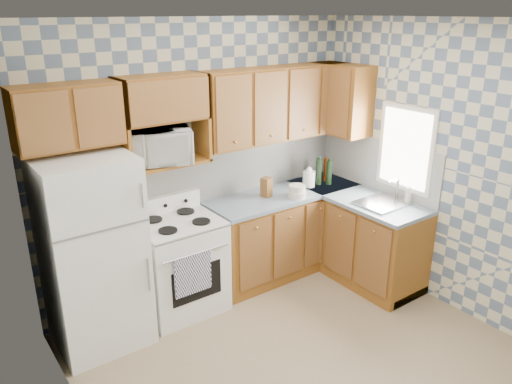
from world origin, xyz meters
TOP-DOWN VIEW (x-y plane):
  - floor at (0.00, 0.00)m, footprint 3.40×3.40m
  - back_wall at (0.00, 1.60)m, footprint 3.40×0.02m
  - right_wall at (1.70, 0.00)m, footprint 0.02×3.20m
  - backsplash_back at (0.40, 1.59)m, footprint 2.60×0.02m
  - backsplash_right at (1.69, 0.80)m, footprint 0.02×1.60m
  - refrigerator at (-1.27, 1.25)m, footprint 0.75×0.70m
  - stove_body at (-0.47, 1.28)m, footprint 0.76×0.65m
  - cooktop at (-0.47, 1.28)m, footprint 0.76×0.65m
  - backguard at (-0.47, 1.55)m, footprint 0.76×0.08m
  - dish_towel_left at (-0.61, 0.93)m, footprint 0.18×0.02m
  - dish_towel_right at (-0.43, 0.93)m, footprint 0.18×0.02m
  - base_cabinets_back at (0.82, 1.30)m, footprint 1.75×0.60m
  - base_cabinets_right at (1.40, 0.80)m, footprint 0.60×1.60m
  - countertop_back at (0.82, 1.30)m, footprint 1.77×0.63m
  - countertop_right at (1.40, 0.80)m, footprint 0.63×1.60m
  - upper_cabinets_back at (0.82, 1.44)m, footprint 1.75×0.33m
  - upper_cabinets_fridge at (-1.29, 1.44)m, footprint 0.82×0.33m
  - upper_cabinets_right at (1.53, 1.25)m, footprint 0.33×0.70m
  - microwave_shelf at (-0.47, 1.44)m, footprint 0.80×0.33m
  - microwave at (-0.52, 1.44)m, footprint 0.65×0.54m
  - sink at (1.40, 0.45)m, footprint 0.48×0.40m
  - window at (1.69, 0.45)m, footprint 0.02×0.66m
  - bottle_0 at (1.29, 1.27)m, footprint 0.07×0.07m
  - bottle_1 at (1.39, 1.21)m, footprint 0.07×0.07m
  - bottle_2 at (1.44, 1.31)m, footprint 0.07×0.07m
  - knife_block at (0.59, 1.31)m, footprint 0.11×0.11m
  - electric_kettle at (1.16, 1.29)m, footprint 0.14×0.14m
  - food_containers at (0.83, 1.10)m, footprint 0.20×0.20m
  - soap_bottle at (1.62, 0.31)m, footprint 0.06×0.06m

SIDE VIEW (x-z plane):
  - floor at x=0.00m, z-range 0.00..0.00m
  - base_cabinets_back at x=0.82m, z-range 0.00..0.88m
  - base_cabinets_right at x=1.40m, z-range 0.00..0.88m
  - stove_body at x=-0.47m, z-range 0.00..0.90m
  - dish_towel_left at x=-0.61m, z-range 0.35..0.73m
  - dish_towel_right at x=-0.43m, z-range 0.35..0.73m
  - refrigerator at x=-1.27m, z-range 0.00..1.68m
  - countertop_back at x=0.82m, z-range 0.88..0.92m
  - countertop_right at x=1.40m, z-range 0.88..0.92m
  - cooktop at x=-0.47m, z-range 0.89..0.92m
  - sink at x=1.40m, z-range 0.91..0.94m
  - food_containers at x=0.83m, z-range 0.92..1.05m
  - backguard at x=-0.47m, z-range 0.92..1.08m
  - soap_bottle at x=1.62m, z-range 0.92..1.09m
  - electric_kettle at x=1.16m, z-range 0.92..1.09m
  - knife_block at x=0.59m, z-range 0.92..1.13m
  - bottle_2 at x=1.44m, z-range 0.92..1.18m
  - bottle_1 at x=1.39m, z-range 0.92..1.20m
  - bottle_0 at x=1.29m, z-range 0.92..1.22m
  - backsplash_back at x=0.40m, z-range 0.92..1.48m
  - backsplash_right at x=1.69m, z-range 0.92..1.48m
  - back_wall at x=0.00m, z-range 0.00..2.70m
  - right_wall at x=1.70m, z-range 0.00..2.70m
  - microwave_shelf at x=-0.47m, z-range 1.42..1.45m
  - window at x=1.69m, z-range 1.02..1.88m
  - microwave at x=-0.52m, z-range 1.45..1.76m
  - upper_cabinets_back at x=0.82m, z-range 1.48..2.22m
  - upper_cabinets_right at x=1.53m, z-range 1.48..2.22m
  - upper_cabinets_fridge at x=-1.29m, z-range 1.72..2.22m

